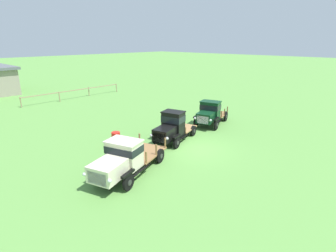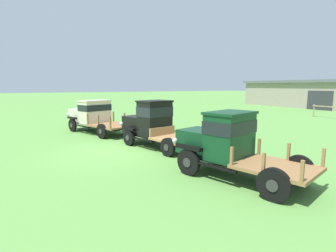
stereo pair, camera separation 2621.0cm
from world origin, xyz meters
name	(u,v)px [view 2 (the right image)]	position (x,y,z in m)	size (l,w,h in m)	color
ground_plane	(114,151)	(0.00, 0.00, 0.00)	(240.00, 240.00, 0.00)	#5B9342
farm_shed	(317,94)	(-10.77, 33.01, 1.92)	(19.92, 8.70, 3.80)	gray
vintage_truck_foreground_near	(93,115)	(-5.78, 0.46, 1.09)	(5.88, 3.46, 2.08)	black
vintage_truck_second_in_line	(152,123)	(-0.10, 2.02, 1.15)	(4.88, 2.69, 2.29)	black
vintage_truck_midrow_center	(226,142)	(5.08, 2.27, 1.13)	(4.86, 2.94, 2.16)	black
oil_drum_beside_row	(168,125)	(-3.19, 4.63, 0.47)	(0.64, 0.64, 0.93)	red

